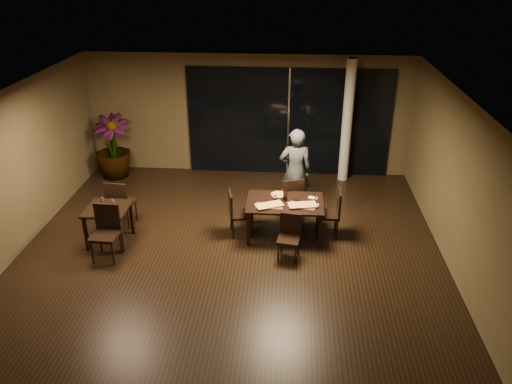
% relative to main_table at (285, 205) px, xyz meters
% --- Properties ---
extents(ground, '(8.00, 8.00, 0.00)m').
position_rel_main_table_xyz_m(ground, '(-1.00, -0.80, -0.68)').
color(ground, black).
rests_on(ground, ground).
extents(wall_back, '(8.00, 0.10, 3.00)m').
position_rel_main_table_xyz_m(wall_back, '(-1.00, 3.25, 0.82)').
color(wall_back, brown).
rests_on(wall_back, ground).
extents(wall_front, '(8.00, 0.10, 3.00)m').
position_rel_main_table_xyz_m(wall_front, '(-1.00, -4.85, 0.82)').
color(wall_front, brown).
rests_on(wall_front, ground).
extents(wall_left, '(0.10, 8.00, 3.00)m').
position_rel_main_table_xyz_m(wall_left, '(-5.05, -0.80, 0.82)').
color(wall_left, brown).
rests_on(wall_left, ground).
extents(wall_right, '(0.10, 8.00, 3.00)m').
position_rel_main_table_xyz_m(wall_right, '(3.05, -0.80, 0.82)').
color(wall_right, brown).
rests_on(wall_right, ground).
extents(ceiling, '(8.00, 8.00, 0.04)m').
position_rel_main_table_xyz_m(ceiling, '(-1.00, -0.80, 2.34)').
color(ceiling, silver).
rests_on(ceiling, wall_back).
extents(window_panel, '(5.00, 0.06, 2.70)m').
position_rel_main_table_xyz_m(window_panel, '(0.00, 3.16, 0.67)').
color(window_panel, black).
rests_on(window_panel, ground).
extents(column, '(0.24, 0.24, 3.00)m').
position_rel_main_table_xyz_m(column, '(1.40, 2.85, 0.82)').
color(column, silver).
rests_on(column, ground).
extents(main_table, '(1.50, 1.00, 0.75)m').
position_rel_main_table_xyz_m(main_table, '(0.00, 0.00, 0.00)').
color(main_table, black).
rests_on(main_table, ground).
extents(side_table, '(0.80, 0.80, 0.75)m').
position_rel_main_table_xyz_m(side_table, '(-3.40, -0.50, -0.05)').
color(side_table, black).
rests_on(side_table, ground).
extents(chair_main_far, '(0.58, 0.58, 0.98)m').
position_rel_main_table_xyz_m(chair_main_far, '(0.12, 0.64, -0.13)').
color(chair_main_far, black).
rests_on(chair_main_far, ground).
extents(chair_main_near, '(0.46, 0.46, 0.86)m').
position_rel_main_table_xyz_m(chair_main_near, '(0.10, -0.76, -0.20)').
color(chair_main_near, black).
rests_on(chair_main_near, ground).
extents(chair_main_left, '(0.52, 0.52, 0.93)m').
position_rel_main_table_xyz_m(chair_main_left, '(-0.96, -0.03, -0.15)').
color(chair_main_left, black).
rests_on(chair_main_left, ground).
extents(chair_main_right, '(0.46, 0.46, 1.00)m').
position_rel_main_table_xyz_m(chair_main_right, '(0.94, 0.07, -0.12)').
color(chair_main_right, black).
rests_on(chair_main_right, ground).
extents(chair_side_far, '(0.53, 0.53, 1.03)m').
position_rel_main_table_xyz_m(chair_side_far, '(-3.37, 0.12, -0.10)').
color(chair_side_far, black).
rests_on(chair_side_far, ground).
extents(chair_side_near, '(0.50, 0.50, 1.03)m').
position_rel_main_table_xyz_m(chair_side_near, '(-3.26, -1.00, -0.10)').
color(chair_side_near, black).
rests_on(chair_side_near, ground).
extents(diner, '(0.67, 0.47, 1.89)m').
position_rel_main_table_xyz_m(diner, '(0.19, 1.07, 0.27)').
color(diner, '#303336').
rests_on(diner, ground).
extents(potted_plant, '(0.92, 0.92, 1.58)m').
position_rel_main_table_xyz_m(potted_plant, '(-4.34, 2.60, 0.12)').
color(potted_plant, '#1A4D19').
rests_on(potted_plant, ground).
extents(pizza_board_left, '(0.54, 0.28, 0.01)m').
position_rel_main_table_xyz_m(pizza_board_left, '(-0.30, -0.21, 0.08)').
color(pizza_board_left, '#4F2E19').
rests_on(pizza_board_left, main_table).
extents(pizza_board_right, '(0.60, 0.42, 0.01)m').
position_rel_main_table_xyz_m(pizza_board_right, '(0.34, -0.16, 0.08)').
color(pizza_board_right, '#3F2214').
rests_on(pizza_board_right, main_table).
extents(oblong_pizza_left, '(0.56, 0.43, 0.02)m').
position_rel_main_table_xyz_m(oblong_pizza_left, '(-0.30, -0.21, 0.10)').
color(oblong_pizza_left, maroon).
rests_on(oblong_pizza_left, pizza_board_left).
extents(oblong_pizza_right, '(0.56, 0.34, 0.02)m').
position_rel_main_table_xyz_m(oblong_pizza_right, '(0.34, -0.16, 0.10)').
color(oblong_pizza_right, '#691409').
rests_on(oblong_pizza_right, pizza_board_right).
extents(round_pizza, '(0.30, 0.30, 0.01)m').
position_rel_main_table_xyz_m(round_pizza, '(-0.13, 0.30, 0.08)').
color(round_pizza, '#A73612').
rests_on(round_pizza, main_table).
extents(bottle_a, '(0.06, 0.06, 0.29)m').
position_rel_main_table_xyz_m(bottle_a, '(-0.01, 0.08, 0.22)').
color(bottle_a, black).
rests_on(bottle_a, main_table).
extents(bottle_b, '(0.06, 0.06, 0.26)m').
position_rel_main_table_xyz_m(bottle_b, '(0.01, 0.06, 0.20)').
color(bottle_b, black).
rests_on(bottle_b, main_table).
extents(bottle_c, '(0.07, 0.07, 0.32)m').
position_rel_main_table_xyz_m(bottle_c, '(-0.01, 0.10, 0.23)').
color(bottle_c, black).
rests_on(bottle_c, main_table).
extents(tumbler_left, '(0.07, 0.07, 0.08)m').
position_rel_main_table_xyz_m(tumbler_left, '(-0.20, 0.09, 0.12)').
color(tumbler_left, white).
rests_on(tumbler_left, main_table).
extents(tumbler_right, '(0.08, 0.08, 0.09)m').
position_rel_main_table_xyz_m(tumbler_right, '(0.20, 0.10, 0.12)').
color(tumbler_right, white).
rests_on(tumbler_right, main_table).
extents(napkin_near, '(0.19, 0.11, 0.01)m').
position_rel_main_table_xyz_m(napkin_near, '(0.56, -0.10, 0.08)').
color(napkin_near, white).
rests_on(napkin_near, main_table).
extents(napkin_far, '(0.20, 0.15, 0.01)m').
position_rel_main_table_xyz_m(napkin_far, '(0.55, 0.20, 0.08)').
color(napkin_far, silver).
rests_on(napkin_far, main_table).
extents(wine_glass_a, '(0.08, 0.08, 0.17)m').
position_rel_main_table_xyz_m(wine_glass_a, '(-3.51, -0.41, 0.16)').
color(wine_glass_a, white).
rests_on(wine_glass_a, side_table).
extents(wine_glass_b, '(0.08, 0.08, 0.18)m').
position_rel_main_table_xyz_m(wine_glass_b, '(-3.26, -0.51, 0.16)').
color(wine_glass_b, white).
rests_on(wine_glass_b, side_table).
extents(side_napkin, '(0.21, 0.17, 0.01)m').
position_rel_main_table_xyz_m(side_napkin, '(-3.32, -0.65, 0.08)').
color(side_napkin, white).
rests_on(side_napkin, side_table).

